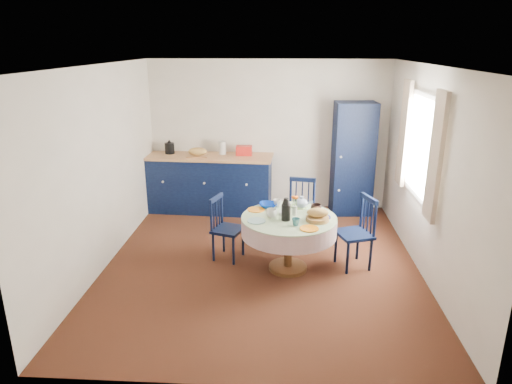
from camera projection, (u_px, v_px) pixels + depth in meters
The scene contains 17 objects.
floor at pixel (262, 263), 5.96m from camera, with size 4.50×4.50×0.00m, color black.
ceiling at pixel (263, 65), 5.18m from camera, with size 4.50×4.50×0.00m, color white.
wall_back at pixel (268, 136), 7.70m from camera, with size 4.00×0.02×2.50m, color silver.
wall_left at pixel (102, 169), 5.68m from camera, with size 0.02×4.50×2.50m, color silver.
wall_right at pixel (429, 174), 5.45m from camera, with size 0.02×4.50×2.50m, color silver.
window at pixel (420, 146), 5.65m from camera, with size 0.10×1.74×1.45m.
kitchen_counter at pixel (208, 182), 7.72m from camera, with size 2.19×0.78×1.20m.
pantry_cabinet at pixel (353, 159), 7.48m from camera, with size 0.68×0.50×1.86m.
dining_table at pixel (290, 226), 5.63m from camera, with size 1.18×1.18×0.99m.
chair_left at pixel (226, 228), 5.99m from camera, with size 0.46×0.48×0.85m.
chair_far at pixel (301, 211), 6.47m from camera, with size 0.47×0.46×0.93m.
chair_right at pixel (357, 232), 5.75m from camera, with size 0.51×0.52×0.93m.
mug_a at pixel (272, 213), 5.57m from camera, with size 0.13×0.13×0.10m, color silver.
mug_b at pixel (296, 222), 5.32m from camera, with size 0.10×0.10×0.09m, color #326D74.
mug_c at pixel (316, 208), 5.73m from camera, with size 0.14×0.14×0.11m, color black.
mug_d at pixel (277, 203), 5.93m from camera, with size 0.10×0.10×0.10m, color silver.
cobalt_bowl at pixel (268, 205), 5.91m from camera, with size 0.23×0.23×0.06m, color navy.
Camera 1 is at (0.25, -5.36, 2.74)m, focal length 32.00 mm.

